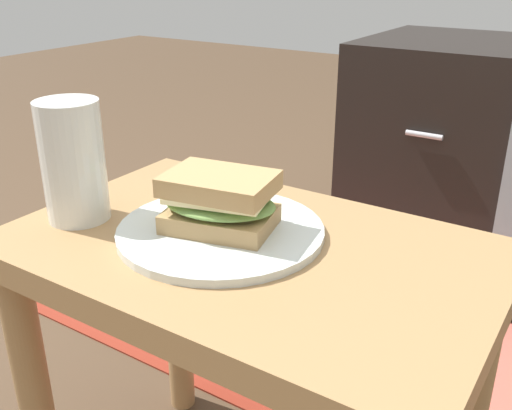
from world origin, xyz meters
The scene contains 5 objects.
side_table centered at (0.00, 0.00, 0.37)m, with size 0.56×0.36×0.46m.
area_rug centered at (-0.23, 0.51, 0.00)m, with size 1.28×0.64×0.01m.
plate centered at (-0.04, 0.00, 0.47)m, with size 0.24×0.24×0.01m, color silver.
sandwich_front centered at (-0.04, 0.00, 0.50)m, with size 0.15×0.12×0.07m.
beer_glass centered at (-0.22, -0.06, 0.53)m, with size 0.08×0.08×0.15m.
Camera 1 is at (0.33, -0.50, 0.77)m, focal length 41.18 mm.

